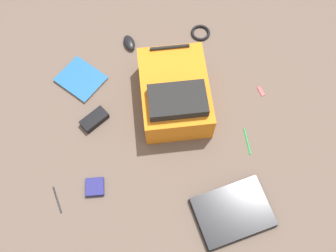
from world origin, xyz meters
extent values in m
plane|color=brown|center=(0.00, 0.00, 0.00)|extent=(3.90, 3.90, 0.00)
cube|color=orange|center=(0.09, 0.16, 0.09)|extent=(0.35, 0.46, 0.17)
cube|color=black|center=(0.09, 0.06, 0.20)|extent=(0.27, 0.18, 0.05)
cylinder|color=black|center=(0.10, 0.36, 0.18)|extent=(0.19, 0.03, 0.02)
cube|color=black|center=(0.25, -0.44, 0.01)|extent=(0.37, 0.29, 0.02)
cube|color=black|center=(0.25, -0.44, 0.03)|extent=(0.36, 0.29, 0.01)
cube|color=silver|center=(-0.37, 0.37, 0.01)|extent=(0.28, 0.28, 0.01)
cube|color=#1E5999|center=(-0.37, 0.37, 0.01)|extent=(0.29, 0.29, 0.00)
ellipsoid|color=black|center=(-0.09, 0.54, 0.02)|extent=(0.07, 0.11, 0.03)
torus|color=black|center=(0.31, 0.55, 0.01)|extent=(0.11, 0.11, 0.01)
cube|color=black|center=(-0.32, 0.12, 0.02)|extent=(0.15, 0.13, 0.04)
cylinder|color=#198C33|center=(0.40, -0.12, 0.00)|extent=(0.01, 0.14, 0.01)
cylinder|color=black|center=(-0.53, -0.25, 0.00)|extent=(0.04, 0.13, 0.01)
cube|color=navy|center=(-0.35, -0.22, 0.01)|extent=(0.09, 0.09, 0.02)
cube|color=#B21919|center=(0.54, 0.14, 0.00)|extent=(0.03, 0.06, 0.01)
camera|label=1|loc=(-0.09, -0.73, 1.73)|focal=40.70mm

